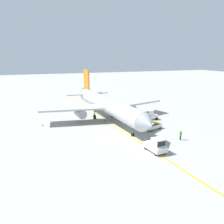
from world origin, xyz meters
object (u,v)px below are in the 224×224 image
object	(u,v)px
baggage_tug_near_wing	(152,115)
airliner	(106,104)
safety_cone_nose_left	(42,125)
safety_cone_nose_right	(151,111)
ground_crew_marshaller	(181,135)
belt_loader_forward_hold	(153,126)
pushback_tug	(156,145)

from	to	relation	value
baggage_tug_near_wing	airliner	bearing A→B (deg)	159.26
baggage_tug_near_wing	safety_cone_nose_left	xyz separation A→B (m)	(-23.02, 3.56, -0.71)
airliner	safety_cone_nose_right	world-z (taller)	airliner
baggage_tug_near_wing	ground_crew_marshaller	distance (m)	13.11
belt_loader_forward_hold	safety_cone_nose_left	size ratio (longest dim) A/B	11.66
belt_loader_forward_hold	safety_cone_nose_right	xyz separation A→B (m)	(7.09, 12.97, -0.56)
pushback_tug	belt_loader_forward_hold	xyz separation A→B (m)	(5.01, 9.51, -0.22)
ground_crew_marshaller	belt_loader_forward_hold	bearing A→B (deg)	102.63
airliner	pushback_tug	bearing A→B (deg)	-87.34
belt_loader_forward_hold	safety_cone_nose_left	world-z (taller)	belt_loader_forward_hold
belt_loader_forward_hold	safety_cone_nose_right	size ratio (longest dim) A/B	11.66
airliner	safety_cone_nose_right	bearing A→B (deg)	13.15
baggage_tug_near_wing	ground_crew_marshaller	xyz separation A→B (m)	(-1.97, -12.97, -0.02)
pushback_tug	safety_cone_nose_left	size ratio (longest dim) A/B	8.51
ground_crew_marshaller	safety_cone_nose_right	size ratio (longest dim) A/B	3.86
airliner	belt_loader_forward_hold	size ratio (longest dim) A/B	6.88
baggage_tug_near_wing	safety_cone_nose_left	bearing A→B (deg)	171.20
pushback_tug	ground_crew_marshaller	world-z (taller)	pushback_tug
belt_loader_forward_hold	safety_cone_nose_left	bearing A→B (deg)	153.05
pushback_tug	ground_crew_marshaller	distance (m)	7.12
airliner	safety_cone_nose_left	distance (m)	14.02
pushback_tug	baggage_tug_near_wing	world-z (taller)	pushback_tug
airliner	safety_cone_nose_left	bearing A→B (deg)	179.93
baggage_tug_near_wing	ground_crew_marshaller	bearing A→B (deg)	-98.65
safety_cone_nose_left	safety_cone_nose_right	bearing A→B (deg)	6.47
ground_crew_marshaller	safety_cone_nose_right	distance (m)	20.35
airliner	ground_crew_marshaller	distance (m)	18.26
baggage_tug_near_wing	safety_cone_nose_right	xyz separation A→B (m)	(3.64, 6.58, -0.71)
baggage_tug_near_wing	safety_cone_nose_right	world-z (taller)	baggage_tug_near_wing
ground_crew_marshaller	airliner	bearing A→B (deg)	114.12
pushback_tug	baggage_tug_near_wing	bearing A→B (deg)	61.98
airliner	belt_loader_forward_hold	bearing A→B (deg)	-59.21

